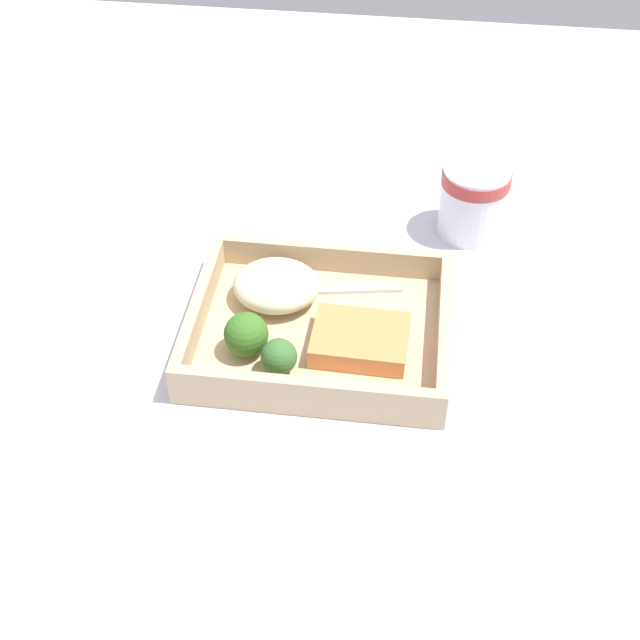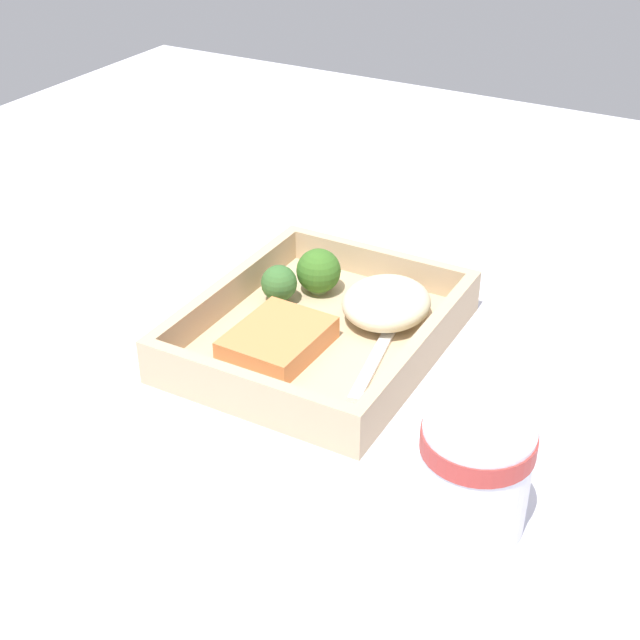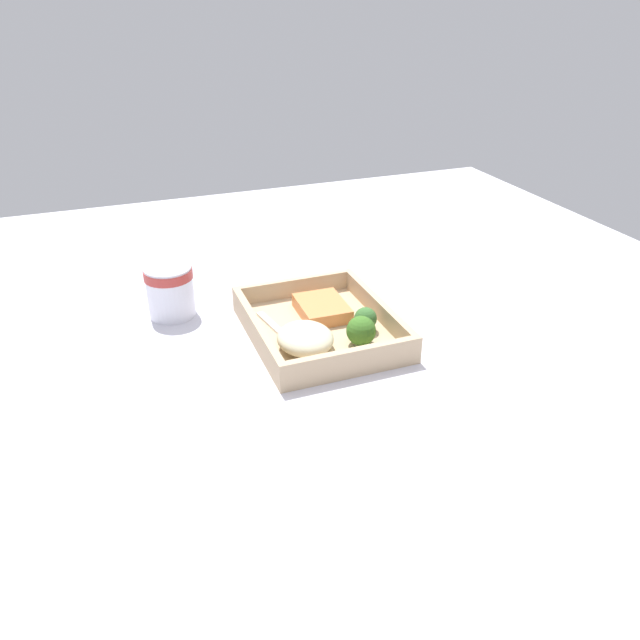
# 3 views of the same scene
# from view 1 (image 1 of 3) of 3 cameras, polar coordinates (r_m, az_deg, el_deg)

# --- Properties ---
(ground_plane) EXTENTS (1.60, 1.60, 0.02)m
(ground_plane) POSITION_cam_1_polar(r_m,az_deg,el_deg) (0.94, -0.00, -1.65)
(ground_plane) COLOR silver
(takeout_tray) EXTENTS (0.27, 0.22, 0.01)m
(takeout_tray) POSITION_cam_1_polar(r_m,az_deg,el_deg) (0.93, -0.00, -0.95)
(takeout_tray) COLOR tan
(takeout_tray) RESTS_ON ground_plane
(tray_rim) EXTENTS (0.27, 0.22, 0.03)m
(tray_rim) POSITION_cam_1_polar(r_m,az_deg,el_deg) (0.92, -0.00, 0.05)
(tray_rim) COLOR tan
(tray_rim) RESTS_ON takeout_tray
(salmon_fillet) EXTENTS (0.10, 0.08, 0.02)m
(salmon_fillet) POSITION_cam_1_polar(r_m,az_deg,el_deg) (0.90, 2.57, -1.28)
(salmon_fillet) COLOR #E38349
(salmon_fillet) RESTS_ON takeout_tray
(mashed_potatoes) EXTENTS (0.09, 0.08, 0.04)m
(mashed_potatoes) POSITION_cam_1_polar(r_m,az_deg,el_deg) (0.95, -2.81, 2.23)
(mashed_potatoes) COLOR beige
(mashed_potatoes) RESTS_ON takeout_tray
(broccoli_floret_1) EXTENTS (0.05, 0.05, 0.05)m
(broccoli_floret_1) POSITION_cam_1_polar(r_m,az_deg,el_deg) (0.89, -4.75, -0.95)
(broccoli_floret_1) COLOR #88A267
(broccoli_floret_1) RESTS_ON takeout_tray
(broccoli_floret_2) EXTENTS (0.04, 0.04, 0.04)m
(broccoli_floret_2) POSITION_cam_1_polar(r_m,az_deg,el_deg) (0.87, -2.64, -2.38)
(broccoli_floret_2) COLOR #7A9855
(broccoli_floret_2) RESTS_ON takeout_tray
(fork) EXTENTS (0.16, 0.04, 0.00)m
(fork) POSITION_cam_1_polar(r_m,az_deg,el_deg) (0.97, 0.02, 1.94)
(fork) COLOR silver
(fork) RESTS_ON takeout_tray
(paper_cup) EXTENTS (0.08, 0.08, 0.09)m
(paper_cup) POSITION_cam_1_polar(r_m,az_deg,el_deg) (1.07, 9.81, 7.75)
(paper_cup) COLOR white
(paper_cup) RESTS_ON ground_plane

